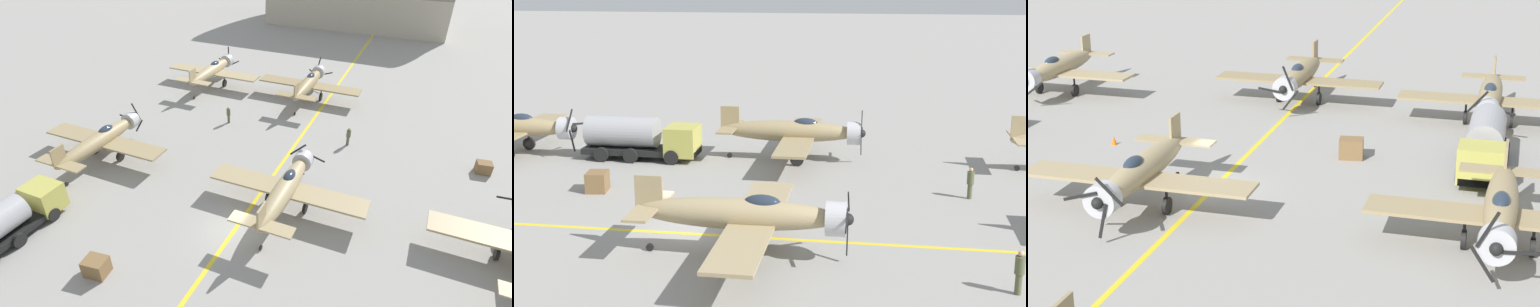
# 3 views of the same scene
# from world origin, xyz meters

# --- Properties ---
(ground_plane) EXTENTS (400.00, 400.00, 0.00)m
(ground_plane) POSITION_xyz_m (0.00, 0.00, 0.00)
(ground_plane) COLOR gray
(taxiway_stripe) EXTENTS (0.30, 160.00, 0.01)m
(taxiway_stripe) POSITION_xyz_m (0.00, 0.00, 0.00)
(taxiway_stripe) COLOR yellow
(taxiway_stripe) RESTS_ON ground
(airplane_mid_center) EXTENTS (12.00, 9.98, 3.65)m
(airplane_mid_center) POSITION_xyz_m (2.46, 3.80, 2.01)
(airplane_mid_center) COLOR tan
(airplane_mid_center) RESTS_ON ground
(airplane_mid_left) EXTENTS (12.00, 9.98, 3.65)m
(airplane_mid_left) POSITION_xyz_m (-15.00, 3.85, 2.01)
(airplane_mid_left) COLOR #9A865D
(airplane_mid_left) RESTS_ON ground
(airplane_far_center) EXTENTS (12.00, 9.98, 3.78)m
(airplane_far_center) POSITION_xyz_m (-2.19, 23.95, 2.01)
(airplane_far_center) COLOR #958058
(airplane_far_center) RESTS_ON ground
(airplane_far_left) EXTENTS (12.00, 9.98, 3.80)m
(airplane_far_left) POSITION_xyz_m (-14.58, 23.10, 2.01)
(airplane_far_left) COLOR tan
(airplane_far_left) RESTS_ON ground
(fuel_tanker) EXTENTS (2.68, 8.00, 2.98)m
(fuel_tanker) POSITION_xyz_m (-13.74, -6.63, 1.51)
(fuel_tanker) COLOR black
(fuel_tanker) RESTS_ON ground
(ground_crew_walking) EXTENTS (0.40, 0.40, 1.83)m
(ground_crew_walking) POSITION_xyz_m (-8.00, 14.80, 1.00)
(ground_crew_walking) COLOR #515638
(ground_crew_walking) RESTS_ON ground
(ground_crew_inspecting) EXTENTS (0.41, 0.41, 1.86)m
(ground_crew_inspecting) POSITION_xyz_m (4.59, 15.31, 1.02)
(ground_crew_inspecting) COLOR #515638
(ground_crew_inspecting) RESTS_ON ground
(supply_crate_by_tanker) EXTENTS (1.32, 1.15, 1.01)m
(supply_crate_by_tanker) POSITION_xyz_m (16.34, 15.44, 0.50)
(supply_crate_by_tanker) COLOR brown
(supply_crate_by_tanker) RESTS_ON ground
(supply_crate_mid_lane) EXTENTS (1.56, 1.36, 1.17)m
(supply_crate_mid_lane) POSITION_xyz_m (-6.08, -6.79, 0.59)
(supply_crate_mid_lane) COLOR brown
(supply_crate_mid_lane) RESTS_ON ground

